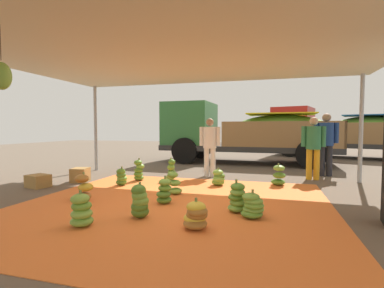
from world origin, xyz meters
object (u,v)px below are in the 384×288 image
at_px(banana_bunch_0, 164,192).
at_px(worker_1, 313,143).
at_px(crate_1, 38,181).
at_px(crate_0, 80,175).
at_px(banana_bunch_3, 196,216).
at_px(banana_bunch_1, 81,211).
at_px(banana_bunch_4, 279,176).
at_px(banana_bunch_2, 171,171).
at_px(worker_0, 326,140).
at_px(banana_bunch_7, 140,202).
at_px(banana_bunch_10, 237,198).
at_px(cargo_truck_far, 338,131).
at_px(cargo_truck_main, 242,132).
at_px(banana_bunch_12, 139,171).
at_px(banana_bunch_6, 253,206).
at_px(worker_2, 210,143).
at_px(banana_bunch_5, 218,178).
at_px(banana_bunch_11, 174,184).
at_px(banana_bunch_9, 83,189).
at_px(banana_bunch_8, 121,177).

relative_size(banana_bunch_0, worker_1, 0.31).
bearing_deg(banana_bunch_0, crate_1, 170.26).
bearing_deg(crate_0, banana_bunch_0, -26.38).
bearing_deg(banana_bunch_0, crate_0, 153.62).
height_order(banana_bunch_3, crate_0, banana_bunch_3).
xyz_separation_m(banana_bunch_1, banana_bunch_4, (2.68, 3.68, 0.01)).
xyz_separation_m(banana_bunch_2, worker_0, (3.97, 1.89, 0.77)).
height_order(banana_bunch_7, worker_1, worker_1).
height_order(banana_bunch_10, cargo_truck_far, cargo_truck_far).
height_order(cargo_truck_main, cargo_truck_far, same).
bearing_deg(banana_bunch_10, banana_bunch_2, 130.38).
bearing_deg(worker_0, cargo_truck_far, 75.68).
relative_size(banana_bunch_12, cargo_truck_main, 0.09).
height_order(banana_bunch_12, crate_0, banana_bunch_12).
relative_size(banana_bunch_6, cargo_truck_main, 0.07).
bearing_deg(worker_2, banana_bunch_4, -23.93).
relative_size(banana_bunch_4, banana_bunch_7, 0.97).
distance_m(banana_bunch_5, banana_bunch_7, 2.81).
relative_size(banana_bunch_5, banana_bunch_11, 0.82).
bearing_deg(worker_1, banana_bunch_9, -141.25).
relative_size(banana_bunch_4, cargo_truck_far, 0.08).
height_order(banana_bunch_3, cargo_truck_main, cargo_truck_main).
bearing_deg(banana_bunch_5, banana_bunch_3, -85.55).
height_order(banana_bunch_3, banana_bunch_11, banana_bunch_11).
xyz_separation_m(banana_bunch_12, worker_2, (1.61, 1.18, 0.70)).
relative_size(banana_bunch_1, worker_2, 0.31).
bearing_deg(banana_bunch_2, banana_bunch_10, -49.62).
bearing_deg(banana_bunch_11, banana_bunch_7, -89.86).
xyz_separation_m(cargo_truck_far, worker_0, (-1.52, -5.95, -0.20)).
bearing_deg(worker_1, banana_bunch_8, -154.77).
distance_m(banana_bunch_7, worker_1, 5.19).
height_order(banana_bunch_4, banana_bunch_6, banana_bunch_4).
bearing_deg(cargo_truck_far, banana_bunch_7, -114.30).
xyz_separation_m(banana_bunch_10, banana_bunch_12, (-2.76, 2.06, 0.03)).
xyz_separation_m(banana_bunch_5, cargo_truck_far, (4.20, 8.13, 1.05)).
bearing_deg(banana_bunch_2, banana_bunch_6, -48.70).
relative_size(banana_bunch_0, banana_bunch_12, 0.86).
bearing_deg(worker_1, worker_2, -174.86).
distance_m(banana_bunch_2, crate_0, 2.31).
height_order(banana_bunch_1, banana_bunch_10, banana_bunch_10).
height_order(banana_bunch_11, crate_0, banana_bunch_11).
xyz_separation_m(banana_bunch_2, worker_2, (0.82, 0.94, 0.69)).
height_order(banana_bunch_10, worker_1, worker_1).
bearing_deg(worker_1, banana_bunch_5, -146.71).
relative_size(banana_bunch_3, banana_bunch_7, 0.77).
relative_size(cargo_truck_far, worker_2, 4.02).
xyz_separation_m(banana_bunch_1, banana_bunch_11, (0.61, 2.14, 0.00)).
bearing_deg(banana_bunch_9, worker_0, 41.27).
relative_size(banana_bunch_12, worker_0, 0.33).
bearing_deg(banana_bunch_1, banana_bunch_3, 12.63).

